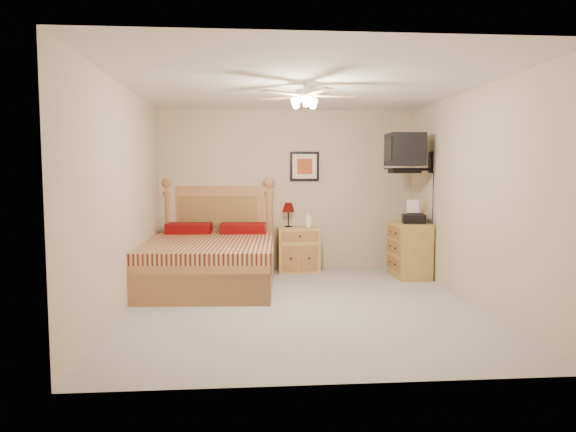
% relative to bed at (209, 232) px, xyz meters
% --- Properties ---
extents(floor, '(4.50, 4.50, 0.00)m').
position_rel_bed_xyz_m(floor, '(1.15, -1.12, -0.73)').
color(floor, '#A09A91').
rests_on(floor, ground).
extents(ceiling, '(4.00, 4.50, 0.04)m').
position_rel_bed_xyz_m(ceiling, '(1.15, -1.12, 1.77)').
color(ceiling, white).
rests_on(ceiling, ground).
extents(wall_back, '(4.00, 0.04, 2.50)m').
position_rel_bed_xyz_m(wall_back, '(1.15, 1.13, 0.52)').
color(wall_back, '#C8B193').
rests_on(wall_back, ground).
extents(wall_front, '(4.00, 0.04, 2.50)m').
position_rel_bed_xyz_m(wall_front, '(1.15, -3.37, 0.52)').
color(wall_front, '#C8B193').
rests_on(wall_front, ground).
extents(wall_left, '(0.04, 4.50, 2.50)m').
position_rel_bed_xyz_m(wall_left, '(-0.85, -1.12, 0.52)').
color(wall_left, '#C8B193').
rests_on(wall_left, ground).
extents(wall_right, '(0.04, 4.50, 2.50)m').
position_rel_bed_xyz_m(wall_right, '(3.15, -1.12, 0.52)').
color(wall_right, '#C8B193').
rests_on(wall_right, ground).
extents(bed, '(1.86, 2.36, 1.46)m').
position_rel_bed_xyz_m(bed, '(0.00, 0.00, 0.00)').
color(bed, tan).
rests_on(bed, ground).
extents(nightstand, '(0.64, 0.49, 0.68)m').
position_rel_bed_xyz_m(nightstand, '(1.30, 0.88, -0.39)').
color(nightstand, '#C58D41').
rests_on(nightstand, ground).
extents(table_lamp, '(0.25, 0.25, 0.38)m').
position_rel_bed_xyz_m(table_lamp, '(1.16, 0.96, 0.14)').
color(table_lamp, '#530503').
rests_on(table_lamp, nightstand).
extents(lotion_bottle, '(0.13, 0.13, 0.26)m').
position_rel_bed_xyz_m(lotion_bottle, '(1.46, 0.86, 0.08)').
color(lotion_bottle, white).
rests_on(lotion_bottle, nightstand).
extents(framed_picture, '(0.46, 0.04, 0.46)m').
position_rel_bed_xyz_m(framed_picture, '(1.42, 1.11, 0.89)').
color(framed_picture, black).
rests_on(framed_picture, wall_back).
extents(dresser, '(0.48, 0.69, 0.80)m').
position_rel_bed_xyz_m(dresser, '(2.88, 0.32, -0.33)').
color(dresser, '#A57D42').
rests_on(dresser, ground).
extents(fax_machine, '(0.37, 0.38, 0.33)m').
position_rel_bed_xyz_m(fax_machine, '(2.91, 0.24, 0.23)').
color(fax_machine, black).
rests_on(fax_machine, dresser).
extents(magazine_lower, '(0.28, 0.33, 0.03)m').
position_rel_bed_xyz_m(magazine_lower, '(2.84, 0.54, 0.08)').
color(magazine_lower, '#A99F89').
rests_on(magazine_lower, dresser).
extents(magazine_upper, '(0.28, 0.34, 0.02)m').
position_rel_bed_xyz_m(magazine_upper, '(2.88, 0.55, 0.11)').
color(magazine_upper, gray).
rests_on(magazine_upper, magazine_lower).
extents(wall_tv, '(0.56, 0.46, 0.58)m').
position_rel_bed_xyz_m(wall_tv, '(2.90, 0.22, 1.08)').
color(wall_tv, black).
rests_on(wall_tv, wall_right).
extents(ceiling_fan, '(1.14, 1.14, 0.28)m').
position_rel_bed_xyz_m(ceiling_fan, '(1.15, -1.32, 1.63)').
color(ceiling_fan, silver).
rests_on(ceiling_fan, ceiling).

